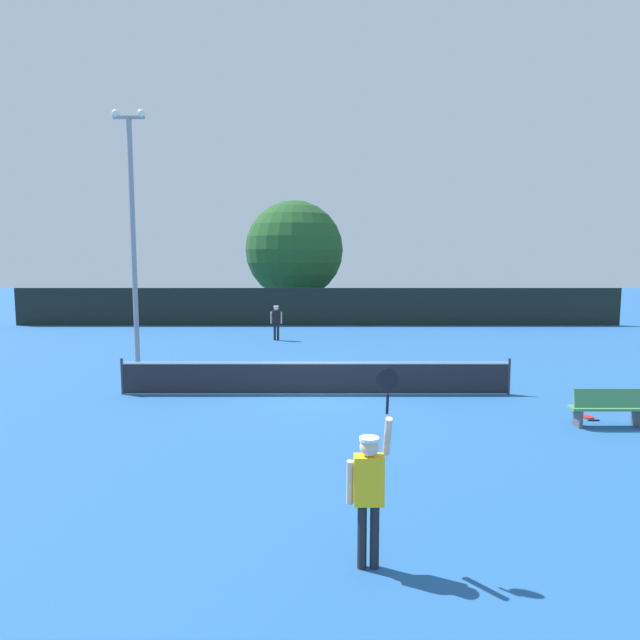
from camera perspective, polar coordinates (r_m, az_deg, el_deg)
name	(u,v)px	position (r m, az deg, el deg)	size (l,w,h in m)	color
ground_plane	(313,394)	(16.32, -0.71, -7.69)	(120.00, 120.00, 0.00)	#235693
tennis_net	(313,377)	(16.21, -0.71, -5.93)	(11.42, 0.08, 1.07)	#232328
perimeter_fence	(315,307)	(32.90, -0.48, 1.38)	(36.18, 0.12, 2.25)	black
player_serving	(367,481)	(7.29, 4.91, -16.31)	(0.67, 0.40, 2.59)	yellow
player_receiving	(274,319)	(26.92, -4.81, 0.08)	(0.57, 0.25, 1.69)	black
tennis_ball	(355,381)	(17.92, 3.69, -6.32)	(0.07, 0.07, 0.07)	#CCE033
spare_racket	(585,416)	(15.53, 25.73, -8.98)	(0.28, 0.52, 0.04)	black
courtside_bench	(606,407)	(14.77, 27.51, -8.00)	(1.80, 0.44, 0.95)	#478C4C
light_pole	(130,225)	(21.07, -19.08, 9.26)	(1.18, 0.28, 9.16)	gray
large_tree	(292,250)	(38.60, -2.95, 7.25)	(6.78, 6.78, 7.99)	brown
parked_car_near	(340,302)	(41.18, 2.08, 1.89)	(2.37, 4.39, 1.69)	#B7B7BC
parked_car_mid	(407,305)	(38.41, 8.96, 1.49)	(2.01, 4.25, 1.69)	red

